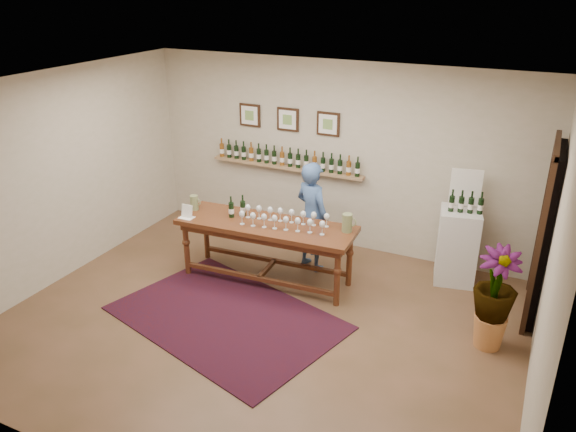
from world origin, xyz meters
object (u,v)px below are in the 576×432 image
at_px(potted_plant, 494,299).
at_px(person, 312,216).
at_px(display_pedestal, 457,246).
at_px(tasting_table, 266,232).

height_order(potted_plant, person, person).
distance_m(potted_plant, person, 2.70).
xyz_separation_m(potted_plant, person, (-2.55, 0.88, 0.17)).
bearing_deg(display_pedestal, potted_plant, -65.40).
height_order(display_pedestal, person, person).
bearing_deg(person, potted_plant, -176.03).
height_order(tasting_table, display_pedestal, display_pedestal).
distance_m(tasting_table, potted_plant, 2.97).
relative_size(tasting_table, potted_plant, 2.32).
relative_size(display_pedestal, person, 0.66).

